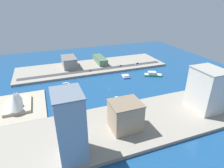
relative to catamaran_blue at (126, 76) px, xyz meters
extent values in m
plane|color=navy|center=(-24.21, 34.63, -1.68)|extent=(440.00, 440.00, 0.00)
cube|color=gray|center=(-105.37, 34.63, -0.08)|extent=(70.00, 240.00, 3.19)
cube|color=gray|center=(56.95, 34.63, -0.08)|extent=(70.00, 240.00, 3.19)
cube|color=#A89E89|center=(-36.44, 141.69, -0.68)|extent=(63.87, 55.25, 2.00)
cube|color=#38383D|center=(37.34, 34.63, 1.59)|extent=(9.68, 228.00, 0.15)
cube|color=blue|center=(0.62, -0.09, -0.77)|extent=(16.04, 11.57, 1.82)
cone|color=blue|center=(8.44, -1.22, -0.77)|extent=(1.85, 1.85, 1.64)
cube|color=white|center=(-1.41, 0.20, 1.37)|extent=(8.37, 9.06, 2.46)
cube|color=beige|center=(0.62, -0.09, 0.19)|extent=(15.40, 11.10, 0.10)
cube|color=#2D8C4C|center=(-9.30, -40.82, -0.49)|extent=(18.80, 26.97, 2.36)
cone|color=#2D8C4C|center=(-15.15, -53.05, -0.49)|extent=(2.84, 2.84, 2.13)
cube|color=white|center=(-8.47, -39.09, 2.75)|extent=(11.39, 13.43, 4.12)
cube|color=beige|center=(-9.30, -40.82, 0.74)|extent=(18.05, 25.89, 0.10)
cube|color=#999EA3|center=(-58.06, 36.48, -0.81)|extent=(8.79, 11.15, 1.73)
cone|color=#999EA3|center=(-61.13, 31.47, -0.81)|extent=(2.14, 2.14, 1.56)
cube|color=white|center=(-57.66, 37.13, 1.17)|extent=(4.33, 4.88, 2.23)
cube|color=beige|center=(-58.06, 36.48, 0.11)|extent=(8.44, 10.70, 0.10)
cube|color=white|center=(6.65, 85.25, -1.03)|extent=(5.79, 9.40, 1.29)
cone|color=white|center=(8.45, 89.79, -1.03)|extent=(1.51, 1.51, 1.16)
cube|color=white|center=(6.47, 84.80, 0.06)|extent=(3.68, 5.12, 0.89)
cube|color=beige|center=(6.65, 85.25, -0.33)|extent=(5.56, 9.02, 0.10)
cylinder|color=silver|center=(6.81, 85.67, 4.69)|extent=(0.24, 0.24, 10.14)
cube|color=silver|center=(-109.28, -36.82, 22.59)|extent=(30.16, 23.83, 42.15)
cube|color=#9D9992|center=(-109.28, -36.82, 44.06)|extent=(31.37, 24.79, 0.80)
cube|color=gray|center=(66.54, 70.97, 9.30)|extent=(35.62, 20.74, 15.57)
cube|color=slate|center=(66.54, 70.97, 17.48)|extent=(37.05, 21.57, 0.80)
cube|color=#8C9EB2|center=(-126.18, 99.12, 26.83)|extent=(23.49, 18.63, 50.63)
cube|color=slate|center=(-126.18, 99.12, 52.55)|extent=(24.43, 19.37, 0.80)
cube|color=tan|center=(-110.09, 50.92, 13.73)|extent=(22.46, 25.09, 24.43)
cube|color=#7C6B55|center=(-110.09, 50.92, 26.34)|extent=(23.36, 26.09, 0.80)
cube|color=slate|center=(68.83, 17.74, 6.07)|extent=(43.10, 14.24, 9.11)
cube|color=#47624A|center=(68.83, 17.74, 11.02)|extent=(44.82, 14.81, 0.80)
cylinder|color=black|center=(34.89, -37.61, 1.98)|extent=(0.26, 0.64, 0.64)
cylinder|color=black|center=(33.10, -37.64, 1.98)|extent=(0.26, 0.64, 0.64)
cylinder|color=black|center=(34.85, -34.43, 1.98)|extent=(0.26, 0.64, 0.64)
cylinder|color=black|center=(33.06, -34.46, 1.98)|extent=(0.26, 0.64, 0.64)
cube|color=#B7B7BC|center=(33.97, -36.03, 2.29)|extent=(2.06, 4.57, 0.82)
cube|color=#262D38|center=(33.97, -35.81, 2.97)|extent=(1.79, 2.57, 0.53)
cylinder|color=black|center=(39.88, -38.85, 1.98)|extent=(0.27, 0.65, 0.64)
cylinder|color=black|center=(41.40, -38.91, 1.98)|extent=(0.27, 0.65, 0.64)
cylinder|color=black|center=(39.76, -42.06, 1.98)|extent=(0.27, 0.65, 0.64)
cylinder|color=black|center=(41.28, -42.11, 1.98)|extent=(0.27, 0.65, 0.64)
cube|color=blue|center=(40.58, -40.48, 2.24)|extent=(1.89, 4.64, 0.71)
cube|color=#262D38|center=(40.57, -40.71, 2.92)|extent=(1.61, 2.62, 0.65)
cylinder|color=black|center=(38.68, -7.11, 1.98)|extent=(0.25, 0.64, 0.64)
cylinder|color=black|center=(40.47, -7.11, 1.98)|extent=(0.25, 0.64, 0.64)
cylinder|color=black|center=(38.68, -10.35, 1.98)|extent=(0.25, 0.64, 0.64)
cylinder|color=black|center=(40.47, -10.34, 1.98)|extent=(0.25, 0.64, 0.64)
cube|color=black|center=(39.57, -8.73, 2.25)|extent=(2.00, 4.63, 0.73)
cube|color=#262D38|center=(39.58, -8.96, 2.85)|extent=(1.76, 2.59, 0.48)
cylinder|color=black|center=(35.29, 42.71, 1.98)|extent=(0.26, 0.64, 0.64)
cylinder|color=black|center=(33.62, 42.69, 1.98)|extent=(0.26, 0.64, 0.64)
cylinder|color=black|center=(35.25, 46.11, 1.98)|extent=(0.26, 0.64, 0.64)
cylinder|color=black|center=(33.58, 46.09, 1.98)|extent=(0.26, 0.64, 0.64)
cube|color=red|center=(34.44, 44.40, 2.31)|extent=(1.92, 4.87, 0.85)
cube|color=#262D38|center=(34.43, 44.64, 3.04)|extent=(1.67, 2.73, 0.61)
cylinder|color=black|center=(31.24, 0.37, 4.26)|extent=(0.18, 0.18, 5.50)
cube|color=black|center=(31.24, 0.37, 7.51)|extent=(0.36, 0.36, 1.00)
sphere|color=red|center=(31.24, 0.37, 7.86)|extent=(0.24, 0.24, 0.24)
sphere|color=yellow|center=(31.24, 0.37, 7.51)|extent=(0.24, 0.24, 0.24)
sphere|color=green|center=(31.24, 0.37, 7.16)|extent=(0.24, 0.24, 0.24)
cube|color=#BCAD93|center=(-36.44, 141.69, 1.82)|extent=(35.68, 26.25, 3.00)
cone|color=white|center=(-48.62, 141.69, 12.32)|extent=(15.88, 12.74, 20.05)
cone|color=white|center=(-40.10, 141.69, 10.98)|extent=(15.38, 12.86, 17.35)
cone|color=white|center=(-32.92, 141.69, 8.71)|extent=(11.79, 10.42, 12.08)
cone|color=white|center=(-25.09, 141.69, 7.82)|extent=(9.88, 8.34, 10.40)
cylinder|color=brown|center=(-95.99, 35.30, 3.53)|extent=(0.50, 0.50, 4.03)
sphere|color=#2D7233|center=(-95.99, 35.30, 7.63)|extent=(5.23, 5.23, 5.23)
cylinder|color=brown|center=(-98.93, 44.26, 2.87)|extent=(0.50, 0.50, 2.72)
sphere|color=#2D7233|center=(-98.93, 44.26, 7.03)|extent=(6.99, 6.99, 6.99)
cylinder|color=brown|center=(-93.31, 50.70, 3.03)|extent=(0.50, 0.50, 3.04)
sphere|color=#2D7233|center=(-93.31, 50.70, 7.04)|extent=(6.20, 6.20, 6.20)
camera|label=1|loc=(-231.71, 108.95, 106.32)|focal=30.21mm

